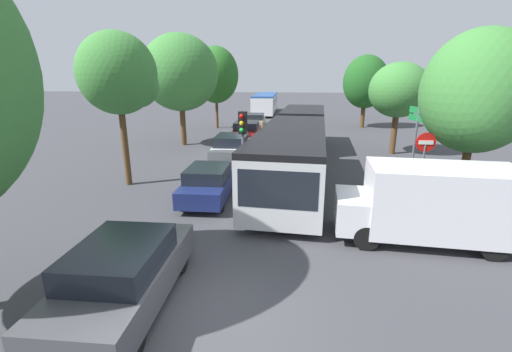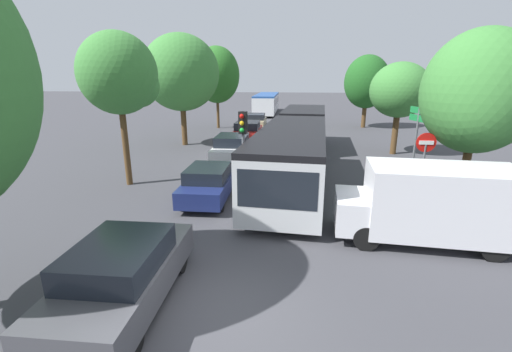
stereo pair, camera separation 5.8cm
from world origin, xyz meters
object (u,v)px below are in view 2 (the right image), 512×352
Objects in this scene: queued_car_white at (232,148)px; queued_car_red at (248,132)px; queued_car_navy at (209,183)px; traffic_light at (243,134)px; articulated_bus at (298,139)px; no_entry_sign at (424,159)px; tree_right_mid at (400,92)px; city_bus_rear at (267,102)px; queued_car_tan at (256,121)px; tree_right_near at (479,92)px; tree_left_mid at (121,76)px; tree_left_far at (182,75)px; queued_car_graphite at (123,274)px; tree_left_distant at (216,76)px; direction_sign_post at (417,127)px; tree_right_far at (367,83)px.

queued_car_white reaches higher than queued_car_red.
queued_car_navy is 2.42m from traffic_light.
no_entry_sign reaches higher than articulated_bus.
tree_right_mid reaches higher than no_entry_sign.
queued_car_navy is (0.17, -32.90, -0.76)m from city_bus_rear.
queued_car_tan is (-3.73, 13.73, -0.81)m from articulated_bus.
tree_right_mid is (9.68, 9.44, 3.16)m from queued_car_navy.
queued_car_red is 16.13m from tree_right_near.
tree_left_mid is at bearing -97.64° from no_entry_sign.
tree_left_far reaches higher than queued_car_white.
queued_car_graphite is 10.70m from no_entry_sign.
queued_car_white is 7.41m from tree_left_far.
tree_right_near is at bearing -54.92° from tree_left_distant.
traffic_light reaches higher than queued_car_red.
tree_right_mid is (9.83, -9.71, 3.13)m from queued_car_tan.
tree_left_distant is (-5.10, 18.26, 2.23)m from traffic_light.
tree_left_mid is 1.04× the size of tree_right_near.
tree_left_distant is at bearing 87.39° from queued_car_tan.
direction_sign_post reaches higher than articulated_bus.
queued_car_graphite is 29.83m from tree_right_far.
tree_left_mid is 0.89× the size of tree_left_distant.
queued_car_navy is 0.62× the size of tree_right_near.
direction_sign_post is at bearing 166.79° from no_entry_sign.
city_bus_rear is at bearing -167.46° from articulated_bus.
tree_left_mid is (-4.00, 1.63, 4.08)m from queued_car_navy.
tree_left_mid is (-5.24, 0.60, 2.27)m from traffic_light.
queued_car_graphite is at bearing -65.63° from tree_left_mid.
tree_left_far reaches higher than tree_right_near.
tree_left_far is at bearing -140.25° from traffic_light.
city_bus_rear is 34.28m from tree_right_near.
queued_car_tan is (-0.07, 6.56, -0.05)m from queued_car_red.
queued_car_navy is 0.97× the size of queued_car_tan.
tree_right_mid is 11.69m from tree_right_far.
direction_sign_post is (8.97, -29.63, 1.10)m from city_bus_rear.
queued_car_graphite is 0.58× the size of tree_left_distant.
traffic_light is 0.52× the size of tree_left_mid.
city_bus_rear is 3.23× the size of direction_sign_post.
queued_car_red is 0.69× the size of tree_right_near.
tree_right_near is (9.83, 6.82, 3.47)m from queued_car_graphite.
traffic_light reaches higher than queued_car_tan.
direction_sign_post reaches higher than queued_car_red.
queued_car_red is 1.21× the size of direction_sign_post.
tree_left_distant is (-3.62, 25.96, 3.97)m from queued_car_graphite.
tree_right_far is (10.24, 14.68, 3.34)m from queued_car_white.
traffic_light reaches higher than queued_car_graphite.
tree_left_distant reaches higher than articulated_bus.
queued_car_tan is 0.73× the size of tree_right_mid.
queued_car_graphite is at bearing -12.76° from articulated_bus.
direction_sign_post is 0.54× the size of tree_right_far.
tree_left_far is (-12.42, 10.97, 2.96)m from no_entry_sign.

